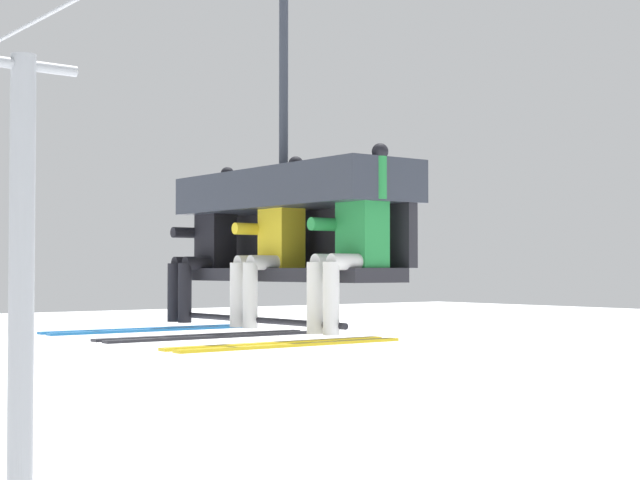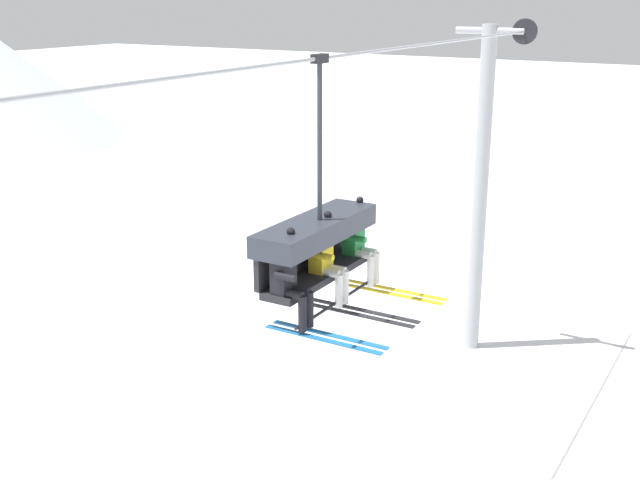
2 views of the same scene
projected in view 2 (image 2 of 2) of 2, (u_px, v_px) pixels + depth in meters
name	position (u px, v px, depth m)	size (l,w,h in m)	color
lift_tower_far	(481.00, 185.00, 19.16)	(0.36, 1.88, 8.07)	#9EA3A8
lift_cable	(345.00, 55.00, 10.95)	(18.48, 0.05, 0.05)	#9EA3A8
chairlift_chair	(315.00, 238.00, 11.15)	(2.34, 0.74, 3.39)	#232328
skier_black	(291.00, 281.00, 10.35)	(0.48, 1.70, 1.34)	black
skier_yellow	(329.00, 260.00, 11.13)	(0.48, 1.70, 1.34)	yellow
skier_green	(361.00, 243.00, 11.92)	(0.48, 1.70, 1.34)	#23843D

